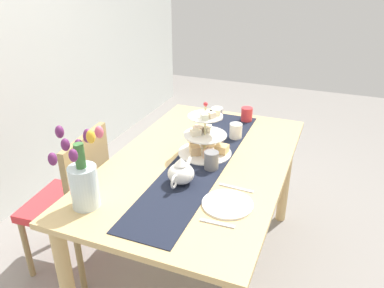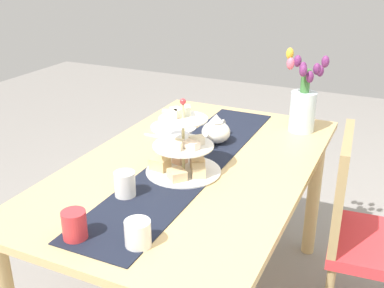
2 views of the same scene
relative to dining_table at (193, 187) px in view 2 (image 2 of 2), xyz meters
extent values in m
cube|color=tan|center=(0.00, 0.00, 0.10)|extent=(1.54, 0.93, 0.03)
cylinder|color=tan|center=(-0.70, -0.39, -0.29)|extent=(0.07, 0.07, 0.74)
cylinder|color=tan|center=(-0.70, 0.39, -0.29)|extent=(0.07, 0.07, 0.74)
cylinder|color=#9C8254|center=(-0.40, 0.57, -0.45)|extent=(0.04, 0.04, 0.41)
cube|color=red|center=(-0.24, 0.76, -0.22)|extent=(0.46, 0.46, 0.05)
cube|color=#9C8254|center=(-0.22, 0.57, 0.03)|extent=(0.42, 0.07, 0.45)
cube|color=black|center=(0.00, -0.01, 0.11)|extent=(1.42, 0.28, 0.00)
cylinder|color=beige|center=(0.09, 0.00, 0.26)|extent=(0.01, 0.01, 0.28)
cylinder|color=white|center=(0.09, 0.00, 0.12)|extent=(0.30, 0.30, 0.01)
cylinder|color=white|center=(0.09, 0.00, 0.23)|extent=(0.24, 0.24, 0.01)
cylinder|color=white|center=(0.09, 0.00, 0.34)|extent=(0.19, 0.19, 0.01)
cube|color=#DDBB89|center=(0.17, 0.01, 0.14)|extent=(0.09, 0.09, 0.04)
cube|color=#D8BA8A|center=(0.12, 0.08, 0.14)|extent=(0.07, 0.07, 0.04)
cube|color=#DFB883|center=(0.05, 0.04, 0.15)|extent=(0.08, 0.08, 0.05)
cube|color=beige|center=(0.03, -0.04, 0.15)|extent=(0.06, 0.06, 0.05)
cube|color=#EFC37E|center=(0.12, -0.09, 0.15)|extent=(0.07, 0.07, 0.05)
cube|color=beige|center=(0.14, 0.00, 0.25)|extent=(0.06, 0.04, 0.03)
cube|color=beige|center=(0.11, 0.05, 0.25)|extent=(0.05, 0.06, 0.03)
cube|color=beige|center=(0.06, 0.04, 0.25)|extent=(0.07, 0.06, 0.03)
cube|color=silver|center=(0.04, -0.01, 0.36)|extent=(0.07, 0.06, 0.03)
cube|color=beige|center=(0.08, -0.03, 0.36)|extent=(0.06, 0.07, 0.03)
cube|color=beige|center=(0.12, -0.04, 0.36)|extent=(0.06, 0.07, 0.03)
sphere|color=red|center=(0.09, 0.00, 0.41)|extent=(0.02, 0.02, 0.02)
ellipsoid|color=white|center=(-0.25, 0.00, 0.17)|extent=(0.13, 0.13, 0.10)
cone|color=white|center=(-0.25, 0.00, 0.23)|extent=(0.06, 0.06, 0.04)
cylinder|color=white|center=(-0.16, 0.00, 0.18)|extent=(0.07, 0.02, 0.06)
torus|color=white|center=(-0.33, 0.00, 0.17)|extent=(0.07, 0.01, 0.07)
cylinder|color=silver|center=(-0.57, 0.32, 0.21)|extent=(0.12, 0.12, 0.19)
cylinder|color=#3D7538|center=(-0.57, 0.32, 0.36)|extent=(0.04, 0.04, 0.12)
ellipsoid|color=#6B2860|center=(-0.51, 0.31, 0.42)|extent=(0.04, 0.04, 0.06)
ellipsoid|color=#6B2860|center=(-0.54, 0.34, 0.39)|extent=(0.04, 0.04, 0.06)
ellipsoid|color=#6B2860|center=(-0.58, 0.40, 0.46)|extent=(0.04, 0.04, 0.06)
ellipsoid|color=#6B2860|center=(-0.60, 0.36, 0.42)|extent=(0.04, 0.04, 0.06)
ellipsoid|color=#6B2860|center=(-0.68, 0.36, 0.39)|extent=(0.04, 0.04, 0.06)
ellipsoid|color=#6B2860|center=(-0.65, 0.28, 0.41)|extent=(0.04, 0.04, 0.06)
ellipsoid|color=yellow|center=(-0.60, 0.23, 0.48)|extent=(0.04, 0.04, 0.06)
ellipsoid|color=#6B2860|center=(-0.56, 0.28, 0.46)|extent=(0.04, 0.04, 0.06)
ellipsoid|color=#E5607A|center=(-0.51, 0.26, 0.45)|extent=(0.04, 0.04, 0.06)
cylinder|color=white|center=(0.60, 0.10, 0.15)|extent=(0.08, 0.08, 0.08)
cylinder|color=white|center=(-0.34, -0.26, 0.12)|extent=(0.23, 0.23, 0.01)
cube|color=silver|center=(-0.48, -0.26, 0.11)|extent=(0.02, 0.15, 0.01)
cube|color=silver|center=(-0.19, -0.26, 0.11)|extent=(0.02, 0.17, 0.01)
cylinder|color=slate|center=(-0.06, -0.09, 0.16)|extent=(0.08, 0.08, 0.09)
cylinder|color=white|center=(0.35, -0.10, 0.16)|extent=(0.08, 0.08, 0.09)
cylinder|color=red|center=(0.65, -0.10, 0.16)|extent=(0.08, 0.08, 0.09)
camera|label=1|loc=(-1.70, -0.64, 1.10)|focal=35.54mm
camera|label=2|loc=(1.60, 0.74, 0.94)|focal=43.81mm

